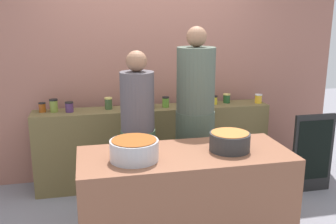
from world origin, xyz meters
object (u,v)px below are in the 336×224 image
preserve_jar_0 (42,107)px  preserve_jar_9 (227,98)px  preserve_jar_2 (69,107)px  preserve_jar_6 (166,102)px  preserve_jar_7 (198,100)px  preserve_jar_1 (54,105)px  cook_with_tongs (138,145)px  preserve_jar_4 (141,103)px  cooking_pot_center (230,141)px  chalkboard_sign (313,153)px  preserve_jar_8 (214,100)px  preserve_jar_5 (150,102)px  preserve_jar_10 (258,99)px  preserve_jar_3 (108,103)px  cooking_pot_left (134,150)px  cook_in_cap (195,129)px

preserve_jar_0 → preserve_jar_9: (2.13, -0.00, 0.00)m
preserve_jar_2 → preserve_jar_6: preserve_jar_6 is taller
preserve_jar_6 → preserve_jar_7: (0.40, 0.02, -0.01)m
preserve_jar_2 → preserve_jar_0: bearing=168.1°
preserve_jar_1 → cook_with_tongs: bearing=-44.6°
preserve_jar_4 → cooking_pot_center: 1.48m
preserve_jar_2 → chalkboard_sign: 2.74m
preserve_jar_2 → cooking_pot_center: (1.30, -1.40, -0.03)m
preserve_jar_7 → preserve_jar_8: size_ratio=1.08×
preserve_jar_5 → preserve_jar_10: 1.31m
preserve_jar_1 → chalkboard_sign: 2.91m
preserve_jar_0 → preserve_jar_3: preserve_jar_3 is taller
preserve_jar_0 → preserve_jar_1: (0.12, -0.02, 0.02)m
cooking_pot_left → preserve_jar_0: bearing=118.1°
preserve_jar_3 → preserve_jar_5: bearing=-3.8°
preserve_jar_2 → cooking_pot_left: 1.54m
preserve_jar_3 → chalkboard_sign: size_ratio=0.15×
preserve_jar_4 → chalkboard_sign: (1.83, -0.60, -0.53)m
cooking_pot_left → preserve_jar_7: bearing=57.1°
preserve_jar_3 → preserve_jar_5: size_ratio=0.94×
preserve_jar_1 → chalkboard_sign: (2.78, -0.65, -0.54)m
preserve_jar_3 → cook_with_tongs: bearing=-74.8°
preserve_jar_2 → preserve_jar_3: preserve_jar_3 is taller
preserve_jar_0 → cook_with_tongs: (0.93, -0.82, -0.22)m
preserve_jar_9 → preserve_jar_5: bearing=-177.2°
preserve_jar_9 → cook_with_tongs: 1.46m
preserve_jar_9 → chalkboard_sign: (0.78, -0.67, -0.52)m
preserve_jar_10 → preserve_jar_5: bearing=178.1°
preserve_jar_2 → preserve_jar_6: bearing=0.0°
preserve_jar_10 → cook_in_cap: size_ratio=0.06×
preserve_jar_2 → preserve_jar_8: size_ratio=1.10×
preserve_jar_8 → chalkboard_sign: bearing=-33.7°
preserve_jar_0 → preserve_jar_2: 0.29m
preserve_jar_2 → preserve_jar_7: (1.47, 0.02, -0.00)m
preserve_jar_5 → chalkboard_sign: size_ratio=0.16×
preserve_jar_0 → cook_in_cap: cook_in_cap is taller
preserve_jar_3 → preserve_jar_7: preserve_jar_3 is taller
preserve_jar_6 → preserve_jar_10: preserve_jar_6 is taller
preserve_jar_7 → cooking_pot_left: 1.75m
cook_in_cap → cooking_pot_left: bearing=-132.0°
preserve_jar_7 → preserve_jar_10: bearing=-4.3°
cooking_pot_center → chalkboard_sign: (1.31, 0.79, -0.49)m
preserve_jar_10 → preserve_jar_7: bearing=175.7°
preserve_jar_0 → preserve_jar_4: 1.08m
cooking_pot_center → preserve_jar_7: bearing=83.2°
preserve_jar_0 → preserve_jar_1: size_ratio=0.74×
preserve_jar_4 → preserve_jar_5: (0.11, 0.03, 0.00)m
cooking_pot_left → preserve_jar_1: bearing=114.7°
preserve_jar_1 → preserve_jar_10: 2.37m
preserve_jar_3 → cooking_pot_center: size_ratio=0.40×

